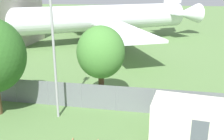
# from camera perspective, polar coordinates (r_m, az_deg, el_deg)

# --- Properties ---
(perimeter_fence) EXTENTS (56.07, 0.07, 1.85)m
(perimeter_fence) POSITION_cam_1_polar(r_m,az_deg,el_deg) (18.84, -6.73, -5.57)
(perimeter_fence) COLOR slate
(perimeter_fence) RESTS_ON ground
(airplane) EXTENTS (35.82, 29.66, 11.34)m
(airplane) POSITION_cam_1_polar(r_m,az_deg,el_deg) (39.63, -5.10, 11.04)
(airplane) COLOR silver
(airplane) RESTS_ON ground
(portable_cabin) EXTENTS (4.21, 2.81, 2.38)m
(portable_cabin) POSITION_cam_1_polar(r_m,az_deg,el_deg) (15.38, 16.24, -10.72)
(portable_cabin) COLOR beige
(portable_cabin) RESTS_ON ground
(tree_left_of_cabin) EXTENTS (3.35, 3.35, 5.86)m
(tree_left_of_cabin) POSITION_cam_1_polar(r_m,az_deg,el_deg) (18.08, -2.45, 3.82)
(tree_left_of_cabin) COLOR brown
(tree_left_of_cabin) RESTS_ON ground
(light_mast) EXTENTS (0.44, 0.44, 8.73)m
(light_mast) POSITION_cam_1_polar(r_m,az_deg,el_deg) (16.51, -12.70, 6.54)
(light_mast) COLOR #99999E
(light_mast) RESTS_ON ground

